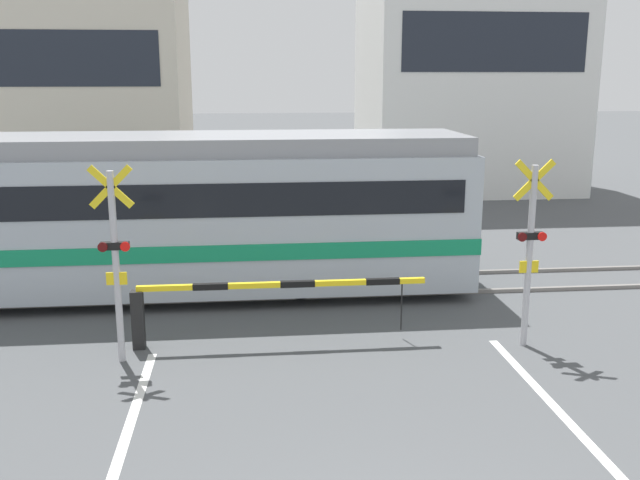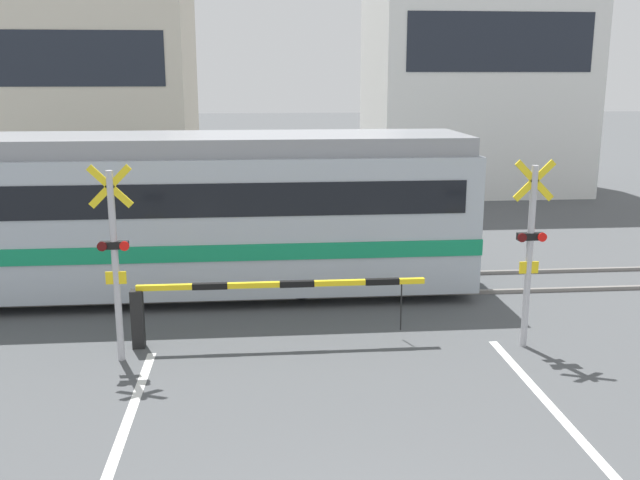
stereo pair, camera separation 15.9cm
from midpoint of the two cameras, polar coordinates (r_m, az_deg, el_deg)
The scene contains 10 objects.
rail_track_near at distance 14.66m, azimuth -0.95°, elevation -4.55°, with size 50.00×0.10×0.08m.
rail_track_far at distance 16.03m, azimuth -1.41°, elevation -3.00°, with size 50.00×0.10×0.08m.
commuter_train at distance 15.63m, azimuth -23.65°, elevation 1.97°, with size 18.54×2.85×3.30m.
crossing_barrier_near at distance 12.09m, azimuth -7.76°, elevation -4.68°, with size 4.96×0.20×1.09m.
crossing_barrier_far at distance 18.12m, azimuth 3.21°, elevation 1.43°, with size 4.96×0.20×1.09m.
crossing_signal_left at distance 11.52m, azimuth -16.44°, elevation -1.22°, with size 0.68×0.15×3.16m.
crossing_signal_right at distance 12.21m, azimuth 16.09°, elevation -0.40°, with size 0.68×0.15×3.16m.
pedestrian at distance 20.24m, azimuth -2.78°, elevation 2.98°, with size 0.38×0.22×1.62m.
building_left_of_street at distance 28.60m, azimuth -18.15°, elevation 12.60°, with size 7.07×6.43×9.07m.
building_right_of_street at distance 29.31m, azimuth 11.50°, elevation 14.01°, with size 7.86×6.43×10.12m.
Camera 1 is at (-1.29, -4.70, 4.50)m, focal length 40.00 mm.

